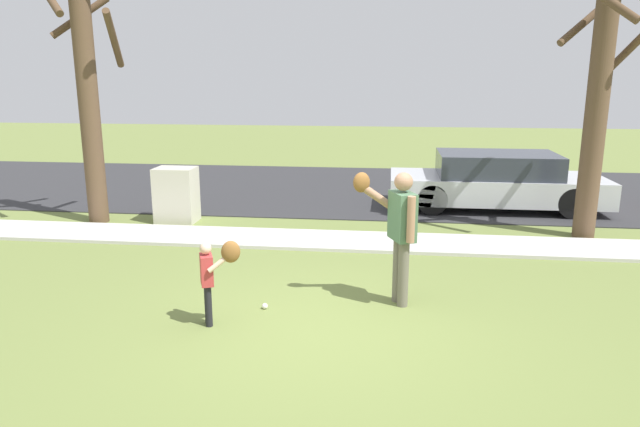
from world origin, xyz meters
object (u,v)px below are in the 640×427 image
(person_adult, at_px, (399,225))
(street_tree_far, at_px, (86,75))
(parked_sedan_silver, at_px, (496,181))
(utility_cabinet, at_px, (176,195))
(person_child, at_px, (213,270))
(street_tree_near, at_px, (600,83))
(baseball, at_px, (265,306))

(person_adult, height_order, street_tree_far, street_tree_far)
(street_tree_far, relative_size, parked_sedan_silver, 1.19)
(person_adult, relative_size, utility_cabinet, 1.57)
(person_child, xyz_separation_m, street_tree_near, (5.58, 4.56, 2.09))
(utility_cabinet, xyz_separation_m, parked_sedan_silver, (6.59, 1.95, 0.07))
(baseball, relative_size, street_tree_near, 0.01)
(person_adult, distance_m, street_tree_near, 5.28)
(street_tree_near, relative_size, street_tree_far, 0.95)
(baseball, xyz_separation_m, parked_sedan_silver, (3.87, 6.17, 0.58))
(baseball, height_order, street_tree_far, street_tree_far)
(street_tree_near, bearing_deg, baseball, -141.88)
(person_adult, xyz_separation_m, street_tree_far, (-5.96, 3.62, 1.84))
(person_adult, xyz_separation_m, parked_sedan_silver, (2.21, 5.78, -0.44))
(utility_cabinet, relative_size, street_tree_far, 0.20)
(person_child, xyz_separation_m, street_tree_far, (-3.81, 4.57, 2.22))
(baseball, relative_size, street_tree_far, 0.01)
(street_tree_near, height_order, parked_sedan_silver, street_tree_near)
(street_tree_near, bearing_deg, street_tree_far, 179.95)
(person_adult, distance_m, person_child, 2.37)
(person_child, relative_size, parked_sedan_silver, 0.23)
(person_child, height_order, parked_sedan_silver, parked_sedan_silver)
(person_child, distance_m, parked_sedan_silver, 8.01)
(street_tree_far, bearing_deg, parked_sedan_silver, 14.83)
(utility_cabinet, xyz_separation_m, street_tree_far, (-1.58, -0.21, 2.35))
(utility_cabinet, distance_m, street_tree_near, 8.13)
(baseball, bearing_deg, person_adult, 13.22)
(street_tree_near, xyz_separation_m, parked_sedan_silver, (-1.24, 2.17, -2.15))
(person_child, relative_size, utility_cabinet, 0.96)
(baseball, distance_m, utility_cabinet, 5.05)
(person_child, relative_size, street_tree_near, 0.20)
(person_child, distance_m, utility_cabinet, 5.28)
(person_adult, xyz_separation_m, utility_cabinet, (-4.38, 3.84, -0.51))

